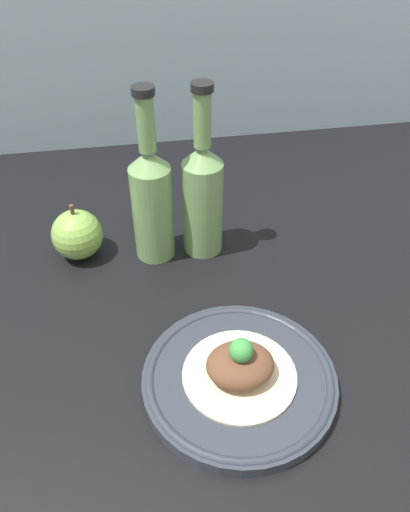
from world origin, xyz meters
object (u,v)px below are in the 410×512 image
cider_bottle_left (152,199)px  cider_bottle_right (203,194)px  plated_food (240,366)px  apple (77,235)px  plate (239,379)px

cider_bottle_left → cider_bottle_right: 8.15cm
plated_food → apple: (-20.70, 30.49, 0.53)cm
plate → cider_bottle_left: 31.47cm
cider_bottle_right → plate: bearing=-90.3°
plate → apple: 36.98cm
plate → plated_food: bearing=-82.9°
plate → cider_bottle_left: size_ratio=0.87×
plated_food → apple: 36.85cm
plated_food → cider_bottle_left: cider_bottle_left is taller
plated_food → cider_bottle_left: bearing=105.5°
cider_bottle_left → apple: (-12.70, 1.64, -6.61)cm
cider_bottle_right → plated_food: bearing=-90.3°
cider_bottle_right → apple: 21.93cm
cider_bottle_left → plate: bearing=-74.5°
cider_bottle_left → cider_bottle_right: (8.15, 0.00, 0.00)cm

